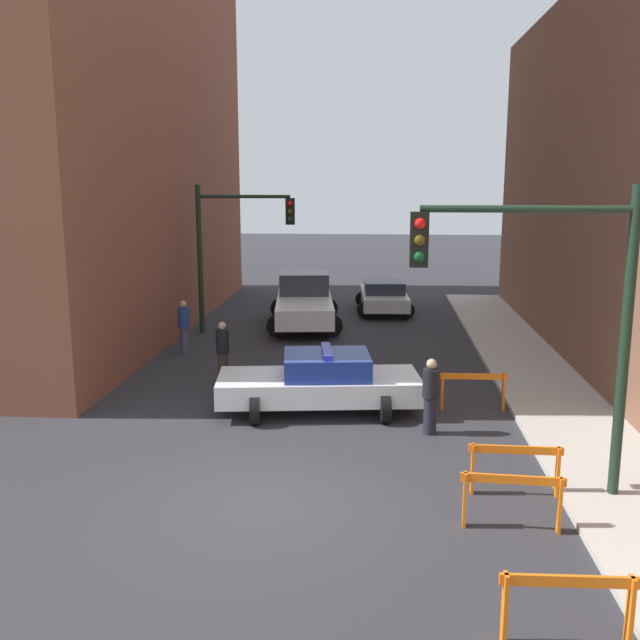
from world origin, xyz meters
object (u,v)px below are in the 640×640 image
(traffic_light_far, at_px, (230,237))
(pedestrian_sidewalk, at_px, (431,395))
(pedestrian_corner, at_px, (184,326))
(barrier_corner, at_px, (473,385))
(pedestrian_crossing, at_px, (223,351))
(barrier_front, at_px, (568,598))
(traffic_light_near, at_px, (555,295))
(barrier_back, at_px, (515,461))
(police_car, at_px, (321,382))
(white_truck, at_px, (304,302))
(barrier_mid, at_px, (512,492))
(parked_car_near, at_px, (384,296))

(traffic_light_far, xyz_separation_m, pedestrian_sidewalk, (6.30, -9.73, -2.54))
(pedestrian_corner, distance_m, pedestrian_sidewalk, 9.90)
(pedestrian_sidewalk, height_order, barrier_corner, pedestrian_sidewalk)
(pedestrian_crossing, relative_size, barrier_front, 1.04)
(traffic_light_near, xyz_separation_m, barrier_front, (-0.63, -4.05, -2.91))
(pedestrian_crossing, distance_m, barrier_back, 9.21)
(barrier_front, bearing_deg, police_car, 113.15)
(traffic_light_near, relative_size, pedestrian_corner, 3.13)
(white_truck, relative_size, barrier_corner, 3.49)
(traffic_light_near, height_order, traffic_light_far, traffic_light_near)
(barrier_mid, distance_m, barrier_back, 1.29)
(barrier_mid, bearing_deg, pedestrian_sidewalk, 103.03)
(barrier_mid, bearing_deg, barrier_back, 77.67)
(police_car, bearing_deg, traffic_light_near, -142.69)
(police_car, bearing_deg, white_truck, 1.10)
(parked_car_near, bearing_deg, barrier_corner, -84.19)
(traffic_light_far, distance_m, barrier_front, 18.54)
(police_car, distance_m, barrier_front, 9.07)
(pedestrian_crossing, bearing_deg, barrier_front, 113.59)
(traffic_light_near, relative_size, pedestrian_sidewalk, 3.13)
(barrier_corner, bearing_deg, pedestrian_sidewalk, -123.57)
(parked_car_near, bearing_deg, white_truck, -137.20)
(white_truck, bearing_deg, traffic_light_far, -155.04)
(barrier_mid, bearing_deg, white_truck, 107.49)
(pedestrian_crossing, height_order, barrier_mid, pedestrian_crossing)
(pedestrian_crossing, xyz_separation_m, barrier_back, (6.53, -6.49, -0.24))
(barrier_front, xyz_separation_m, barrier_back, (0.15, 4.09, 0.00))
(barrier_corner, bearing_deg, barrier_back, -88.35)
(traffic_light_far, height_order, pedestrian_crossing, traffic_light_far)
(traffic_light_near, relative_size, traffic_light_far, 1.00)
(traffic_light_far, relative_size, white_truck, 0.93)
(parked_car_near, xyz_separation_m, barrier_corner, (2.03, -12.61, -0.06))
(pedestrian_sidewalk, bearing_deg, white_truck, 44.51)
(traffic_light_near, height_order, police_car, traffic_light_near)
(white_truck, relative_size, pedestrian_crossing, 3.37)
(pedestrian_crossing, relative_size, barrier_corner, 1.04)
(barrier_front, bearing_deg, traffic_light_near, 81.21)
(pedestrian_crossing, relative_size, barrier_mid, 1.04)
(police_car, bearing_deg, traffic_light_far, 17.43)
(pedestrian_crossing, distance_m, pedestrian_sidewalk, 6.36)
(pedestrian_sidewalk, distance_m, barrier_corner, 2.03)
(barrier_front, bearing_deg, pedestrian_sidewalk, 98.92)
(parked_car_near, bearing_deg, pedestrian_sidewalk, -89.68)
(white_truck, bearing_deg, parked_car_near, 39.84)
(barrier_back, bearing_deg, traffic_light_near, -4.65)
(police_car, distance_m, pedestrian_corner, 7.25)
(traffic_light_near, bearing_deg, white_truck, 111.58)
(police_car, relative_size, pedestrian_sidewalk, 2.95)
(traffic_light_far, xyz_separation_m, pedestrian_crossing, (1.02, -6.18, -2.54))
(barrier_front, xyz_separation_m, barrier_mid, (-0.13, 2.83, 0.00))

